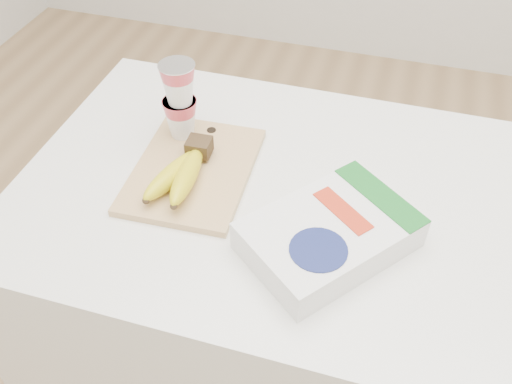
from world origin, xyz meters
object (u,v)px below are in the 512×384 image
Objects in this scene: cutting_board at (193,170)px; cereal_box at (329,234)px; bananas at (182,172)px; table at (285,312)px; yogurt_stack at (179,98)px.

cutting_board is 0.90× the size of cereal_box.
cereal_box is at bearing -13.31° from bananas.
table is 6.34× the size of yogurt_stack.
cereal_box is (0.30, -0.11, 0.02)m from cutting_board.
bananas is at bearing -68.39° from yogurt_stack.
bananas reaches higher than table.
bananas reaches higher than cereal_box.
table is at bearing -18.88° from yogurt_stack.
cereal_box reaches higher than table.
table is 3.17× the size of cereal_box.
yogurt_stack is 0.50× the size of cereal_box.
yogurt_stack reaches higher than cutting_board.
yogurt_stack reaches higher than cereal_box.
cutting_board reaches higher than table.
table is 0.46m from cereal_box.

